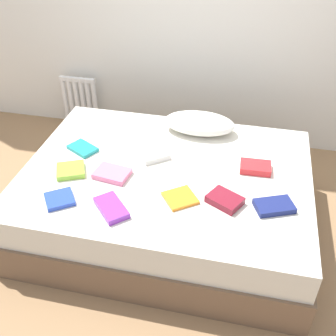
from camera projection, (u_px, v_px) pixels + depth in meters
The scene contains 14 objects.
ground_plane at pixel (167, 222), 3.11m from camera, with size 8.00×8.00×0.00m, color #93704C.
bed at pixel (166, 198), 2.96m from camera, with size 2.00×1.50×0.50m.
radiator at pixel (80, 99), 4.07m from camera, with size 0.36×0.04×0.46m.
pillow at pixel (199, 123), 3.17m from camera, with size 0.55×0.30×0.15m, color white.
textbook_pink at pixel (112, 174), 2.75m from camera, with size 0.23×0.17×0.04m, color pink.
textbook_orange at pixel (180, 198), 2.56m from camera, with size 0.18×0.19×0.02m, color orange.
textbook_white at pixel (154, 154), 2.93m from camera, with size 0.20×0.17×0.04m, color white.
textbook_teal at pixel (83, 148), 3.00m from camera, with size 0.21×0.14×0.03m, color teal.
textbook_lime at pixel (71, 170), 2.78m from camera, with size 0.19×0.18×0.04m, color #8CC638.
textbook_navy at pixel (274, 206), 2.48m from camera, with size 0.23×0.14×0.04m, color navy.
textbook_blue at pixel (60, 199), 2.54m from camera, with size 0.17×0.17×0.03m, color #2847B7.
textbook_red at pixel (255, 167), 2.80m from camera, with size 0.21×0.14×0.05m, color red.
textbook_maroon at pixel (225, 200), 2.52m from camera, with size 0.20×0.15×0.05m, color maroon.
textbook_purple at pixel (111, 208), 2.47m from camera, with size 0.25×0.14×0.04m, color purple.
Camera 1 is at (0.50, -2.19, 2.19)m, focal length 43.58 mm.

